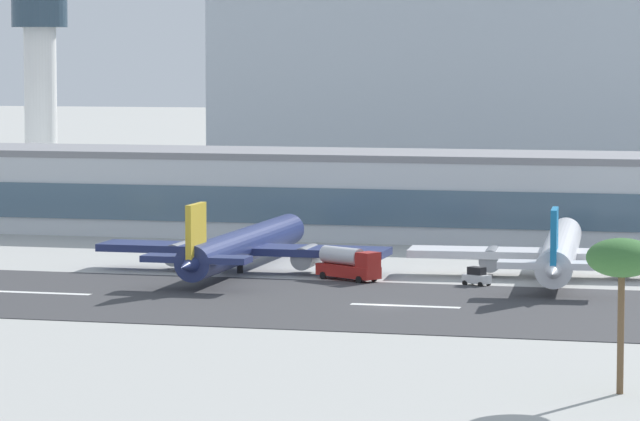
{
  "coord_description": "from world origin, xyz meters",
  "views": [
    {
      "loc": [
        40.1,
        -184.6,
        26.84
      ],
      "look_at": [
        -13.67,
        24.65,
        8.01
      ],
      "focal_mm": 99.81,
      "sensor_mm": 36.0,
      "label": 1
    }
  ],
  "objects_px": {
    "terminal_building": "(453,196)",
    "palm_tree_0": "(622,260)",
    "control_tower": "(40,75)",
    "service_fuel_truck_2": "(349,264)",
    "airliner_blue_tail_gate_1": "(560,252)",
    "service_baggage_tug_0": "(477,277)",
    "airliner_gold_tail_gate_0": "(241,247)",
    "distant_hotel_block": "(522,83)"
  },
  "relations": [
    {
      "from": "airliner_blue_tail_gate_1",
      "to": "service_baggage_tug_0",
      "type": "relative_size",
      "value": 13.35
    },
    {
      "from": "airliner_gold_tail_gate_0",
      "to": "service_fuel_truck_2",
      "type": "relative_size",
      "value": 5.56
    },
    {
      "from": "terminal_building",
      "to": "service_fuel_truck_2",
      "type": "bearing_deg",
      "value": -93.71
    },
    {
      "from": "airliner_gold_tail_gate_0",
      "to": "service_baggage_tug_0",
      "type": "distance_m",
      "value": 30.86
    },
    {
      "from": "service_fuel_truck_2",
      "to": "palm_tree_0",
      "type": "distance_m",
      "value": 75.06
    },
    {
      "from": "distant_hotel_block",
      "to": "airliner_blue_tail_gate_1",
      "type": "height_order",
      "value": "distant_hotel_block"
    },
    {
      "from": "distant_hotel_block",
      "to": "airliner_blue_tail_gate_1",
      "type": "distance_m",
      "value": 153.75
    },
    {
      "from": "terminal_building",
      "to": "service_fuel_truck_2",
      "type": "relative_size",
      "value": 25.56
    },
    {
      "from": "control_tower",
      "to": "distant_hotel_block",
      "type": "height_order",
      "value": "distant_hotel_block"
    },
    {
      "from": "control_tower",
      "to": "service_baggage_tug_0",
      "type": "distance_m",
      "value": 125.53
    },
    {
      "from": "airliner_gold_tail_gate_0",
      "to": "service_baggage_tug_0",
      "type": "relative_size",
      "value": 13.44
    },
    {
      "from": "airliner_blue_tail_gate_1",
      "to": "palm_tree_0",
      "type": "bearing_deg",
      "value": -174.22
    },
    {
      "from": "airliner_gold_tail_gate_0",
      "to": "control_tower",
      "type": "bearing_deg",
      "value": 37.3
    },
    {
      "from": "airliner_blue_tail_gate_1",
      "to": "service_baggage_tug_0",
      "type": "height_order",
      "value": "airliner_blue_tail_gate_1"
    },
    {
      "from": "terminal_building",
      "to": "control_tower",
      "type": "height_order",
      "value": "control_tower"
    },
    {
      "from": "distant_hotel_block",
      "to": "airliner_blue_tail_gate_1",
      "type": "bearing_deg",
      "value": -80.29
    },
    {
      "from": "service_baggage_tug_0",
      "to": "palm_tree_0",
      "type": "height_order",
      "value": "palm_tree_0"
    },
    {
      "from": "terminal_building",
      "to": "palm_tree_0",
      "type": "relative_size",
      "value": 17.74
    },
    {
      "from": "airliner_gold_tail_gate_0",
      "to": "service_fuel_truck_2",
      "type": "distance_m",
      "value": 15.29
    },
    {
      "from": "terminal_building",
      "to": "palm_tree_0",
      "type": "distance_m",
      "value": 121.09
    },
    {
      "from": "terminal_building",
      "to": "palm_tree_0",
      "type": "xyz_separation_m",
      "value": [
        34.32,
        -116.04,
        4.41
      ]
    },
    {
      "from": "service_baggage_tug_0",
      "to": "service_fuel_truck_2",
      "type": "bearing_deg",
      "value": -157.19
    },
    {
      "from": "terminal_building",
      "to": "airliner_blue_tail_gate_1",
      "type": "xyz_separation_m",
      "value": [
        20.9,
        -43.4,
        -3.16
      ]
    },
    {
      "from": "terminal_building",
      "to": "service_baggage_tug_0",
      "type": "bearing_deg",
      "value": -76.84
    },
    {
      "from": "distant_hotel_block",
      "to": "palm_tree_0",
      "type": "xyz_separation_m",
      "value": [
        39.18,
        -223.14,
        -10.49
      ]
    },
    {
      "from": "control_tower",
      "to": "service_fuel_truck_2",
      "type": "xyz_separation_m",
      "value": [
        75.14,
        -82.74,
        -21.52
      ]
    },
    {
      "from": "control_tower",
      "to": "service_fuel_truck_2",
      "type": "relative_size",
      "value": 4.45
    },
    {
      "from": "service_fuel_truck_2",
      "to": "control_tower",
      "type": "bearing_deg",
      "value": 162.37
    },
    {
      "from": "distant_hotel_block",
      "to": "airliner_gold_tail_gate_0",
      "type": "xyz_separation_m",
      "value": [
        -13.21,
        -154.83,
        -18.03
      ]
    },
    {
      "from": "control_tower",
      "to": "palm_tree_0",
      "type": "xyz_separation_m",
      "value": [
        112.82,
        -147.07,
        -12.81
      ]
    },
    {
      "from": "airliner_blue_tail_gate_1",
      "to": "service_fuel_truck_2",
      "type": "distance_m",
      "value": 25.67
    },
    {
      "from": "distant_hotel_block",
      "to": "control_tower",
      "type": "bearing_deg",
      "value": -134.07
    },
    {
      "from": "terminal_building",
      "to": "airliner_blue_tail_gate_1",
      "type": "height_order",
      "value": "terminal_building"
    },
    {
      "from": "distant_hotel_block",
      "to": "palm_tree_0",
      "type": "height_order",
      "value": "distant_hotel_block"
    },
    {
      "from": "terminal_building",
      "to": "service_fuel_truck_2",
      "type": "distance_m",
      "value": 52.0
    },
    {
      "from": "palm_tree_0",
      "to": "distant_hotel_block",
      "type": "bearing_deg",
      "value": 99.96
    },
    {
      "from": "terminal_building",
      "to": "distant_hotel_block",
      "type": "distance_m",
      "value": 108.24
    },
    {
      "from": "airliner_blue_tail_gate_1",
      "to": "palm_tree_0",
      "type": "height_order",
      "value": "palm_tree_0"
    },
    {
      "from": "distant_hotel_block",
      "to": "airliner_blue_tail_gate_1",
      "type": "xyz_separation_m",
      "value": [
        25.76,
        -150.5,
        -18.05
      ]
    },
    {
      "from": "terminal_building",
      "to": "service_baggage_tug_0",
      "type": "distance_m",
      "value": 54.34
    },
    {
      "from": "airliner_gold_tail_gate_0",
      "to": "palm_tree_0",
      "type": "xyz_separation_m",
      "value": [
        52.39,
        -68.31,
        7.54
      ]
    },
    {
      "from": "terminal_building",
      "to": "airliner_blue_tail_gate_1",
      "type": "distance_m",
      "value": 48.28
    }
  ]
}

